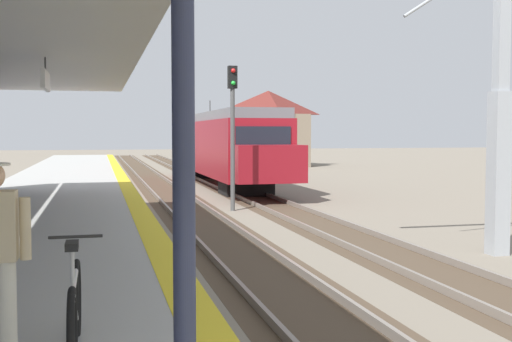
{
  "coord_description": "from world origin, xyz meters",
  "views": [
    {
      "loc": [
        -1.23,
        -1.88,
        2.79
      ],
      "look_at": [
        1.6,
        9.48,
        2.1
      ],
      "focal_mm": 44.54,
      "sensor_mm": 36.0,
      "label": 1
    }
  ],
  "objects_px": {
    "approaching_train": "(223,145)",
    "rail_signal_post": "(233,122)",
    "bicycle_beside_commuter": "(75,310)",
    "catenary_pylon_far_side": "(489,98)",
    "distant_trackside_house": "(268,127)"
  },
  "relations": [
    {
      "from": "approaching_train",
      "to": "rail_signal_post",
      "type": "distance_m",
      "value": 11.48
    },
    {
      "from": "bicycle_beside_commuter",
      "to": "catenary_pylon_far_side",
      "type": "height_order",
      "value": "catenary_pylon_far_side"
    },
    {
      "from": "catenary_pylon_far_side",
      "to": "approaching_train",
      "type": "bearing_deg",
      "value": 95.63
    },
    {
      "from": "rail_signal_post",
      "to": "catenary_pylon_far_side",
      "type": "bearing_deg",
      "value": -67.93
    },
    {
      "from": "catenary_pylon_far_side",
      "to": "distant_trackside_house",
      "type": "xyz_separation_m",
      "value": [
        5.43,
        39.28,
        -0.27
      ]
    },
    {
      "from": "approaching_train",
      "to": "catenary_pylon_far_side",
      "type": "bearing_deg",
      "value": -84.37
    },
    {
      "from": "approaching_train",
      "to": "distant_trackside_house",
      "type": "bearing_deg",
      "value": 67.83
    },
    {
      "from": "approaching_train",
      "to": "rail_signal_post",
      "type": "height_order",
      "value": "rail_signal_post"
    },
    {
      "from": "approaching_train",
      "to": "distant_trackside_house",
      "type": "distance_m",
      "value": 19.88
    },
    {
      "from": "approaching_train",
      "to": "catenary_pylon_far_side",
      "type": "height_order",
      "value": "catenary_pylon_far_side"
    },
    {
      "from": "approaching_train",
      "to": "catenary_pylon_far_side",
      "type": "distance_m",
      "value": 21.05
    },
    {
      "from": "approaching_train",
      "to": "bicycle_beside_commuter",
      "type": "height_order",
      "value": "approaching_train"
    },
    {
      "from": "bicycle_beside_commuter",
      "to": "rail_signal_post",
      "type": "height_order",
      "value": "rail_signal_post"
    },
    {
      "from": "bicycle_beside_commuter",
      "to": "distant_trackside_house",
      "type": "relative_size",
      "value": 0.28
    },
    {
      "from": "approaching_train",
      "to": "rail_signal_post",
      "type": "bearing_deg",
      "value": -99.24
    }
  ]
}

